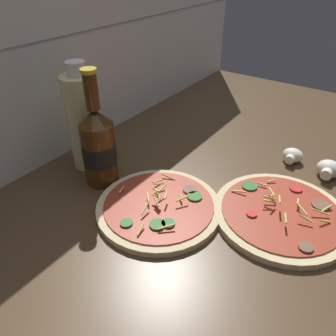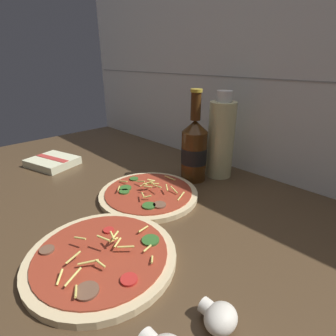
# 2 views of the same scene
# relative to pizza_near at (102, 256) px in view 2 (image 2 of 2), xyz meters

# --- Properties ---
(counter_slab) EXTENTS (1.60, 0.90, 0.03)m
(counter_slab) POSITION_rel_pizza_near_xyz_m (-0.04, 0.08, -0.02)
(counter_slab) COLOR #4C3823
(counter_slab) RESTS_ON ground
(tile_backsplash) EXTENTS (1.60, 0.01, 0.60)m
(tile_backsplash) POSITION_rel_pizza_near_xyz_m (-0.04, 0.54, 0.27)
(tile_backsplash) COLOR white
(tile_backsplash) RESTS_ON ground
(pizza_near) EXTENTS (0.26, 0.26, 0.05)m
(pizza_near) POSITION_rel_pizza_near_xyz_m (0.00, 0.00, 0.00)
(pizza_near) COLOR beige
(pizza_near) RESTS_ON counter_slab
(pizza_far) EXTENTS (0.25, 0.25, 0.05)m
(pizza_far) POSITION_rel_pizza_near_xyz_m (-0.12, 0.20, -0.00)
(pizza_far) COLOR beige
(pizza_far) RESTS_ON counter_slab
(beer_bottle) EXTENTS (0.07, 0.07, 0.25)m
(beer_bottle) POSITION_rel_pizza_near_xyz_m (-0.11, 0.37, 0.08)
(beer_bottle) COLOR #47280F
(beer_bottle) RESTS_ON counter_slab
(oil_bottle) EXTENTS (0.08, 0.08, 0.25)m
(oil_bottle) POSITION_rel_pizza_near_xyz_m (-0.08, 0.44, 0.10)
(oil_bottle) COLOR beige
(oil_bottle) RESTS_ON counter_slab
(mushroom_left) EXTENTS (0.05, 0.05, 0.03)m
(mushroom_left) POSITION_rel_pizza_near_xyz_m (0.21, 0.05, 0.01)
(mushroom_left) COLOR white
(mushroom_left) RESTS_ON counter_slab
(dish_towel) EXTENTS (0.17, 0.15, 0.03)m
(dish_towel) POSITION_rel_pizza_near_xyz_m (-0.50, 0.12, 0.00)
(dish_towel) COLOR beige
(dish_towel) RESTS_ON counter_slab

